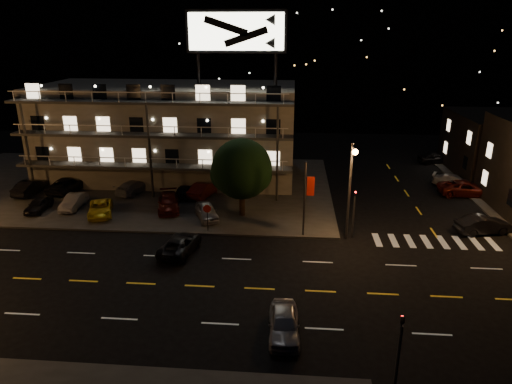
# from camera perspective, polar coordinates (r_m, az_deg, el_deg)

# --- Properties ---
(ground) EXTENTS (140.00, 140.00, 0.00)m
(ground) POSITION_cam_1_polar(r_m,az_deg,el_deg) (30.90, -3.35, -11.82)
(ground) COLOR black
(ground) RESTS_ON ground
(curb_nw) EXTENTS (44.00, 24.00, 0.15)m
(curb_nw) POSITION_cam_1_polar(r_m,az_deg,el_deg) (51.99, -15.74, 0.83)
(curb_nw) COLOR #343432
(curb_nw) RESTS_ON ground
(motel) EXTENTS (28.00, 13.80, 18.10)m
(motel) POSITION_cam_1_polar(r_m,az_deg,el_deg) (52.98, -10.69, 7.48)
(motel) COLOR #9C9588
(motel) RESTS_ON ground
(hill_backdrop) EXTENTS (120.00, 25.00, 24.00)m
(hill_backdrop) POSITION_cam_1_polar(r_m,az_deg,el_deg) (95.53, -1.32, 16.76)
(hill_backdrop) COLOR black
(hill_backdrop) RESTS_ON ground
(streetlight_nc) EXTENTS (0.44, 1.92, 8.00)m
(streetlight_nc) POSITION_cam_1_polar(r_m,az_deg,el_deg) (36.11, 11.75, 1.19)
(streetlight_nc) COLOR #2D2D30
(streetlight_nc) RESTS_ON ground
(signal_nw) EXTENTS (0.20, 0.27, 4.60)m
(signal_nw) POSITION_cam_1_polar(r_m,az_deg,el_deg) (37.50, 12.16, -2.03)
(signal_nw) COLOR #2D2D30
(signal_nw) RESTS_ON ground
(signal_sw) EXTENTS (0.20, 0.27, 4.60)m
(signal_sw) POSITION_cam_1_polar(r_m,az_deg,el_deg) (22.76, 17.51, -17.83)
(signal_sw) COLOR #2D2D30
(signal_sw) RESTS_ON ground
(banner_north) EXTENTS (0.83, 0.16, 6.40)m
(banner_north) POSITION_cam_1_polar(r_m,az_deg,el_deg) (36.77, 6.22, -0.70)
(banner_north) COLOR #2D2D30
(banner_north) RESTS_ON ground
(stop_sign) EXTENTS (0.91, 0.11, 2.61)m
(stop_sign) POSITION_cam_1_polar(r_m,az_deg,el_deg) (38.16, -6.12, -2.69)
(stop_sign) COLOR #2D2D30
(stop_sign) RESTS_ON ground
(tree) EXTENTS (5.63, 5.42, 7.09)m
(tree) POSITION_cam_1_polar(r_m,az_deg,el_deg) (40.44, -1.86, 2.68)
(tree) COLOR black
(tree) RESTS_ON curb_nw
(lot_car_0) EXTENTS (1.53, 3.63, 1.23)m
(lot_car_0) POSITION_cam_1_polar(r_m,az_deg,el_deg) (47.13, -25.54, -1.42)
(lot_car_0) COLOR black
(lot_car_0) RESTS_ON curb_nw
(lot_car_1) EXTENTS (1.45, 3.96, 1.29)m
(lot_car_1) POSITION_cam_1_polar(r_m,az_deg,el_deg) (46.52, -21.83, -1.11)
(lot_car_1) COLOR #99999E
(lot_car_1) RESTS_ON curb_nw
(lot_car_2) EXTENTS (3.33, 4.79, 1.21)m
(lot_car_2) POSITION_cam_1_polar(r_m,az_deg,el_deg) (43.94, -18.90, -1.98)
(lot_car_2) COLOR gold
(lot_car_2) RESTS_ON curb_nw
(lot_car_3) EXTENTS (3.10, 5.12, 1.39)m
(lot_car_3) POSITION_cam_1_polar(r_m,az_deg,el_deg) (43.61, -10.87, -1.29)
(lot_car_3) COLOR #54130C
(lot_car_3) RESTS_ON curb_nw
(lot_car_4) EXTENTS (3.02, 4.28, 1.35)m
(lot_car_4) POSITION_cam_1_polar(r_m,az_deg,el_deg) (41.01, -6.19, -2.42)
(lot_car_4) COLOR #99999E
(lot_car_4) RESTS_ON curb_nw
(lot_car_5) EXTENTS (2.07, 4.67, 1.49)m
(lot_car_5) POSITION_cam_1_polar(r_m,az_deg,el_deg) (52.30, -26.27, 0.57)
(lot_car_5) COLOR black
(lot_car_5) RESTS_ON curb_nw
(lot_car_6) EXTENTS (3.15, 5.68, 1.50)m
(lot_car_6) POSITION_cam_1_polar(r_m,az_deg,el_deg) (51.62, -22.36, 0.91)
(lot_car_6) COLOR black
(lot_car_6) RESTS_ON curb_nw
(lot_car_7) EXTENTS (3.19, 4.90, 1.32)m
(lot_car_7) POSITION_cam_1_polar(r_m,az_deg,el_deg) (48.94, -15.05, 0.65)
(lot_car_7) COLOR #99999E
(lot_car_7) RESTS_ON curb_nw
(lot_car_8) EXTENTS (1.60, 3.66, 1.23)m
(lot_car_8) POSITION_cam_1_polar(r_m,az_deg,el_deg) (46.75, -8.97, 0.16)
(lot_car_8) COLOR black
(lot_car_8) RESTS_ON curb_nw
(lot_car_9) EXTENTS (2.86, 4.79, 1.49)m
(lot_car_9) POSITION_cam_1_polar(r_m,az_deg,el_deg) (46.49, -6.52, 0.33)
(lot_car_9) COLOR #54130C
(lot_car_9) RESTS_ON curb_nw
(side_car_0) EXTENTS (4.83, 2.65, 1.51)m
(side_car_0) POSITION_cam_1_polar(r_m,az_deg,el_deg) (42.65, 26.53, -3.69)
(side_car_0) COLOR black
(side_car_0) RESTS_ON ground
(side_car_1) EXTENTS (5.54, 2.57, 1.54)m
(side_car_1) POSITION_cam_1_polar(r_m,az_deg,el_deg) (51.59, 24.78, 0.40)
(side_car_1) COLOR #54130C
(side_car_1) RESTS_ON ground
(side_car_2) EXTENTS (4.75, 3.48, 1.28)m
(side_car_2) POSITION_cam_1_polar(r_m,az_deg,el_deg) (54.09, 23.48, 1.27)
(side_car_2) COLOR #99999E
(side_car_2) RESTS_ON ground
(side_car_3) EXTENTS (4.46, 2.40, 1.44)m
(side_car_3) POSITION_cam_1_polar(r_m,az_deg,el_deg) (62.81, 21.45, 3.99)
(side_car_3) COLOR black
(side_car_3) RESTS_ON ground
(road_car_east) EXTENTS (1.86, 4.27, 1.43)m
(road_car_east) POSITION_cam_1_polar(r_m,az_deg,el_deg) (26.38, 3.51, -16.05)
(road_car_east) COLOR #99999E
(road_car_east) RESTS_ON ground
(road_car_west) EXTENTS (2.92, 5.04, 1.32)m
(road_car_west) POSITION_cam_1_polar(r_m,az_deg,el_deg) (35.54, -9.48, -6.44)
(road_car_west) COLOR black
(road_car_west) RESTS_ON ground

